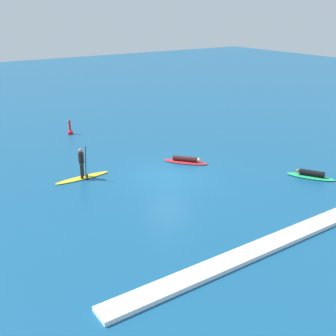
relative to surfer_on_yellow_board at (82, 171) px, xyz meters
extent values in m
plane|color=navy|center=(4.19, -2.46, -0.46)|extent=(120.00, 120.00, 0.00)
ellipsoid|color=yellow|center=(0.00, 0.01, -0.42)|extent=(3.29, 0.67, 0.08)
cylinder|color=black|center=(-0.10, -0.16, 0.04)|extent=(0.17, 0.17, 0.84)
cylinder|color=black|center=(0.09, 0.17, 0.04)|extent=(0.17, 0.17, 0.84)
cylinder|color=black|center=(0.00, 0.01, 0.76)|extent=(0.31, 0.31, 0.62)
sphere|color=#A37556|center=(0.00, 0.01, 1.19)|extent=(0.25, 0.25, 0.24)
cylinder|color=black|center=(0.15, -0.24, 0.57)|extent=(0.05, 0.28, 1.89)
cube|color=black|center=(0.15, -0.24, -0.32)|extent=(0.07, 0.20, 0.32)
ellipsoid|color=red|center=(6.37, -1.22, -0.42)|extent=(2.34, 2.62, 0.10)
cylinder|color=#381414|center=(6.34, -1.18, -0.22)|extent=(1.20, 1.36, 0.30)
sphere|color=beige|center=(6.89, -1.86, -0.20)|extent=(0.33, 0.33, 0.24)
ellipsoid|color=#23B266|center=(10.83, -7.21, -0.41)|extent=(2.03, 2.69, 0.10)
cylinder|color=black|center=(10.86, -7.25, -0.19)|extent=(0.98, 1.34, 0.33)
sphere|color=brown|center=(10.45, -6.57, -0.17)|extent=(0.31, 0.31, 0.23)
sphere|color=red|center=(2.82, 8.79, -0.36)|extent=(0.42, 0.42, 0.42)
cylinder|color=red|center=(2.82, 8.79, 0.08)|extent=(0.15, 0.15, 1.08)
cube|color=white|center=(4.19, -11.07, -0.37)|extent=(16.96, 0.90, 0.18)
camera|label=1|loc=(-8.46, -21.10, 8.69)|focal=45.22mm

